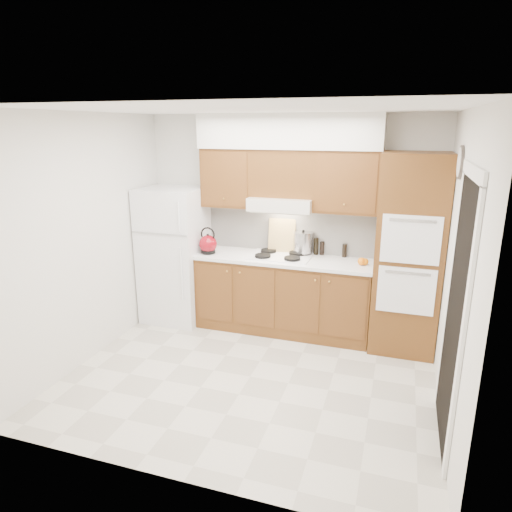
# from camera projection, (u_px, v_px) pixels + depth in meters

# --- Properties ---
(floor) EXTENTS (3.60, 3.60, 0.00)m
(floor) POSITION_uv_depth(u_px,v_px,m) (250.00, 377.00, 4.64)
(floor) COLOR beige
(floor) RESTS_ON ground
(ceiling) EXTENTS (3.60, 3.60, 0.00)m
(ceiling) POSITION_uv_depth(u_px,v_px,m) (249.00, 109.00, 3.93)
(ceiling) COLOR white
(ceiling) RESTS_ON wall_back
(wall_back) EXTENTS (3.60, 0.02, 2.60)m
(wall_back) POSITION_uv_depth(u_px,v_px,m) (288.00, 223.00, 5.66)
(wall_back) COLOR silver
(wall_back) RESTS_ON floor
(wall_left) EXTENTS (0.02, 3.00, 2.60)m
(wall_left) POSITION_uv_depth(u_px,v_px,m) (89.00, 240.00, 4.82)
(wall_left) COLOR silver
(wall_left) RESTS_ON floor
(wall_right) EXTENTS (0.02, 3.00, 2.60)m
(wall_right) POSITION_uv_depth(u_px,v_px,m) (457.00, 272.00, 3.75)
(wall_right) COLOR silver
(wall_right) RESTS_ON floor
(fridge) EXTENTS (0.75, 0.72, 1.72)m
(fridge) POSITION_uv_depth(u_px,v_px,m) (175.00, 255.00, 5.87)
(fridge) COLOR white
(fridge) RESTS_ON floor
(base_cabinets) EXTENTS (2.11, 0.60, 0.90)m
(base_cabinets) POSITION_uv_depth(u_px,v_px,m) (283.00, 295.00, 5.61)
(base_cabinets) COLOR brown
(base_cabinets) RESTS_ON floor
(countertop) EXTENTS (2.13, 0.62, 0.04)m
(countertop) POSITION_uv_depth(u_px,v_px,m) (284.00, 259.00, 5.47)
(countertop) COLOR white
(countertop) RESTS_ON base_cabinets
(backsplash) EXTENTS (2.11, 0.03, 0.56)m
(backsplash) POSITION_uv_depth(u_px,v_px,m) (290.00, 229.00, 5.66)
(backsplash) COLOR white
(backsplash) RESTS_ON countertop
(oven_cabinet) EXTENTS (0.70, 0.65, 2.20)m
(oven_cabinet) POSITION_uv_depth(u_px,v_px,m) (409.00, 255.00, 4.99)
(oven_cabinet) COLOR brown
(oven_cabinet) RESTS_ON floor
(upper_cab_left) EXTENTS (0.63, 0.33, 0.70)m
(upper_cab_left) POSITION_uv_depth(u_px,v_px,m) (229.00, 178.00, 5.57)
(upper_cab_left) COLOR brown
(upper_cab_left) RESTS_ON wall_back
(upper_cab_right) EXTENTS (0.73, 0.33, 0.70)m
(upper_cab_right) POSITION_uv_depth(u_px,v_px,m) (347.00, 182.00, 5.14)
(upper_cab_right) COLOR brown
(upper_cab_right) RESTS_ON wall_back
(range_hood) EXTENTS (0.75, 0.45, 0.15)m
(range_hood) POSITION_uv_depth(u_px,v_px,m) (282.00, 204.00, 5.38)
(range_hood) COLOR silver
(range_hood) RESTS_ON wall_back
(upper_cab_over_hood) EXTENTS (0.75, 0.33, 0.55)m
(upper_cab_over_hood) POSITION_uv_depth(u_px,v_px,m) (284.00, 173.00, 5.34)
(upper_cab_over_hood) COLOR brown
(upper_cab_over_hood) RESTS_ON range_hood
(soffit) EXTENTS (2.13, 0.36, 0.40)m
(soffit) POSITION_uv_depth(u_px,v_px,m) (289.00, 131.00, 5.18)
(soffit) COLOR silver
(soffit) RESTS_ON wall_back
(cooktop) EXTENTS (0.74, 0.50, 0.01)m
(cooktop) POSITION_uv_depth(u_px,v_px,m) (280.00, 256.00, 5.50)
(cooktop) COLOR white
(cooktop) RESTS_ON countertop
(doorway) EXTENTS (0.02, 0.90, 2.10)m
(doorway) POSITION_uv_depth(u_px,v_px,m) (455.00, 316.00, 3.51)
(doorway) COLOR black
(doorway) RESTS_ON floor
(wall_clock) EXTENTS (0.02, 0.30, 0.30)m
(wall_clock) POSITION_uv_depth(u_px,v_px,m) (460.00, 162.00, 4.03)
(wall_clock) COLOR #3F3833
(wall_clock) RESTS_ON wall_right
(kettle) EXTENTS (0.27, 0.27, 0.22)m
(kettle) POSITION_uv_depth(u_px,v_px,m) (208.00, 244.00, 5.60)
(kettle) COLOR maroon
(kettle) RESTS_ON countertop
(cutting_board) EXTENTS (0.34, 0.14, 0.43)m
(cutting_board) POSITION_uv_depth(u_px,v_px,m) (282.00, 236.00, 5.65)
(cutting_board) COLOR tan
(cutting_board) RESTS_ON countertop
(stock_pot) EXTENTS (0.28, 0.28, 0.24)m
(stock_pot) POSITION_uv_depth(u_px,v_px,m) (303.00, 242.00, 5.55)
(stock_pot) COLOR #AFAEB3
(stock_pot) RESTS_ON cooktop
(condiment_a) EXTENTS (0.07, 0.07, 0.21)m
(condiment_a) POSITION_uv_depth(u_px,v_px,m) (316.00, 246.00, 5.57)
(condiment_a) COLOR black
(condiment_a) RESTS_ON countertop
(condiment_b) EXTENTS (0.07, 0.07, 0.16)m
(condiment_b) POSITION_uv_depth(u_px,v_px,m) (322.00, 248.00, 5.56)
(condiment_b) COLOR black
(condiment_b) RESTS_ON countertop
(condiment_c) EXTENTS (0.06, 0.06, 0.16)m
(condiment_c) POSITION_uv_depth(u_px,v_px,m) (344.00, 251.00, 5.46)
(condiment_c) COLOR black
(condiment_c) RESTS_ON countertop
(orange_near) EXTENTS (0.10, 0.10, 0.08)m
(orange_near) POSITION_uv_depth(u_px,v_px,m) (365.00, 262.00, 5.16)
(orange_near) COLOR orange
(orange_near) RESTS_ON countertop
(orange_far) EXTENTS (0.11, 0.11, 0.09)m
(orange_far) POSITION_uv_depth(u_px,v_px,m) (362.00, 261.00, 5.15)
(orange_far) COLOR orange
(orange_far) RESTS_ON countertop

